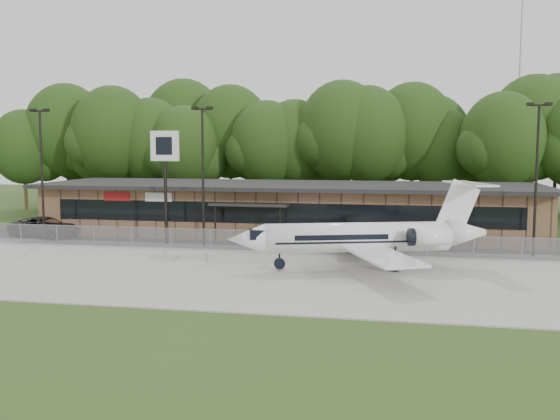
% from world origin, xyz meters
% --- Properties ---
extents(ground, '(160.00, 160.00, 0.00)m').
position_xyz_m(ground, '(0.00, 0.00, 0.00)').
color(ground, '#32491A').
rests_on(ground, ground).
extents(apron, '(64.00, 18.00, 0.08)m').
position_xyz_m(apron, '(0.00, 8.00, 0.04)').
color(apron, '#9E9B93').
rests_on(apron, ground).
extents(parking_lot, '(50.00, 9.00, 0.06)m').
position_xyz_m(parking_lot, '(0.00, 19.50, 0.03)').
color(parking_lot, '#383835').
rests_on(parking_lot, ground).
extents(terminal, '(41.00, 11.65, 4.30)m').
position_xyz_m(terminal, '(-0.00, 23.94, 2.18)').
color(terminal, brown).
rests_on(terminal, ground).
extents(fence, '(46.00, 0.04, 1.52)m').
position_xyz_m(fence, '(0.00, 15.00, 0.78)').
color(fence, gray).
rests_on(fence, ground).
extents(treeline, '(72.00, 12.00, 15.00)m').
position_xyz_m(treeline, '(0.00, 42.00, 7.50)').
color(treeline, '#1E3C13').
rests_on(treeline, ground).
extents(radio_mast, '(0.20, 0.20, 25.00)m').
position_xyz_m(radio_mast, '(22.00, 48.00, 12.50)').
color(radio_mast, gray).
rests_on(radio_mast, ground).
extents(light_pole_left, '(1.55, 0.30, 10.23)m').
position_xyz_m(light_pole_left, '(-18.00, 16.50, 5.98)').
color(light_pole_left, black).
rests_on(light_pole_left, ground).
extents(light_pole_mid, '(1.55, 0.30, 10.23)m').
position_xyz_m(light_pole_mid, '(-5.00, 16.50, 5.98)').
color(light_pole_mid, black).
rests_on(light_pole_mid, ground).
extents(light_pole_right, '(1.55, 0.30, 10.23)m').
position_xyz_m(light_pole_right, '(18.00, 16.50, 5.98)').
color(light_pole_right, black).
rests_on(light_pole_right, ground).
extents(business_jet, '(15.72, 14.10, 5.34)m').
position_xyz_m(business_jet, '(7.28, 10.16, 1.91)').
color(business_jet, white).
rests_on(business_jet, ground).
extents(suv, '(6.54, 4.20, 1.68)m').
position_xyz_m(suv, '(-19.03, 18.22, 0.84)').
color(suv, '#292A2C').
rests_on(suv, ground).
extents(pole_sign, '(2.25, 0.45, 8.52)m').
position_xyz_m(pole_sign, '(-8.04, 16.79, 6.52)').
color(pole_sign, black).
rests_on(pole_sign, ground).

